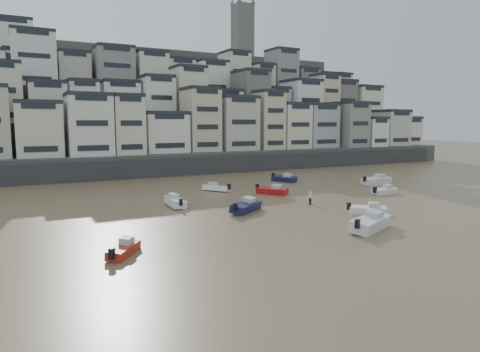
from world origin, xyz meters
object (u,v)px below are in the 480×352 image
boat_g (377,179)px  boat_j (124,248)px  boat_c (246,205)px  boat_e (272,189)px  boat_b (368,208)px  boat_h (216,187)px  boat_a (371,221)px  person_pink (310,198)px  boat_i (284,178)px  boat_f (175,200)px  boat_d (385,190)px

boat_g → boat_j: size_ratio=1.47×
boat_c → boat_e: size_ratio=1.13×
boat_c → boat_g: size_ratio=0.88×
boat_e → boat_g: bearing=56.2°
boat_b → boat_h: boat_h is taller
boat_a → person_pink: size_ratio=3.71×
boat_c → boat_a: bearing=-98.1°
boat_i → person_pink: person_pink is taller
boat_a → boat_g: boat_a is taller
boat_a → boat_f: bearing=98.6°
boat_f → boat_g: bearing=-81.7°
boat_a → boat_e: bearing=59.1°
boat_b → boat_h: 23.94m
boat_g → person_pink: bearing=-162.5°
boat_g → boat_j: bearing=-164.0°
boat_i → boat_j: size_ratio=1.16×
boat_e → person_pink: bearing=-34.6°
boat_a → person_pink: 13.24m
boat_c → boat_d: bearing=-30.8°
boat_c → boat_d: boat_c is taller
boat_f → boat_g: boat_g is taller
boat_a → boat_c: 14.36m
boat_c → person_pink: person_pink is taller
boat_d → person_pink: (-14.21, -1.40, 0.25)m
boat_e → boat_g: (20.52, 0.36, 0.19)m
boat_a → boat_g: (23.23, 22.14, -0.02)m
person_pink → boat_f: bearing=156.1°
boat_c → boat_f: 9.15m
boat_d → boat_g: boat_g is taller
boat_a → boat_g: 32.09m
boat_e → boat_h: size_ratio=1.05×
boat_b → boat_g: 24.62m
boat_j → boat_g: bearing=-30.8°
boat_a → boat_f: size_ratio=1.20×
boat_a → boat_c: bearing=92.6°
boat_b → boat_i: size_ratio=0.88×
boat_g → boat_h: 27.02m
boat_a → boat_i: size_ratio=1.30×
boat_h → person_pink: person_pink is taller
boat_i → boat_j: (-33.97, -28.96, -0.10)m
boat_i → person_pink: 21.00m
boat_e → boat_i: size_ratio=0.99×
boat_b → boat_f: (-17.55, 14.18, 0.14)m
boat_g → boat_i: size_ratio=1.27×
boat_d → boat_h: bearing=140.3°
boat_h → boat_c: bearing=135.8°
boat_d → person_pink: 14.28m
boat_b → person_pink: size_ratio=2.52×
boat_j → boat_i: bearing=-13.0°
boat_j → boat_h: bearing=-1.2°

